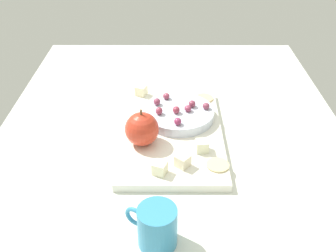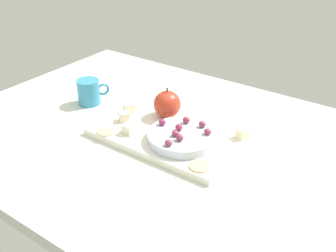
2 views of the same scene
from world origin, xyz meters
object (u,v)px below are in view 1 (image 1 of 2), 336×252
object	(u,v)px
grape_0	(178,121)
apple_whole	(142,129)
grape_3	(176,110)
cheese_cube_3	(160,168)
cheese_cube_1	(141,91)
grape_2	(192,104)
cracker_0	(204,98)
grape_4	(157,102)
grape_5	(188,108)
grape_6	(206,106)
cheese_cube_0	(202,146)
platter	(173,133)
serving_dish	(178,114)
grape_1	(166,96)
cup	(157,226)
cracker_1	(218,165)
grape_7	(159,111)
cheese_cube_2	(183,161)

from	to	relation	value
grape_0	apple_whole	bearing A→B (deg)	117.16
grape_3	cheese_cube_3	bearing A→B (deg)	169.55
cheese_cube_1	grape_0	size ratio (longest dim) A/B	1.38
cheese_cube_1	grape_2	distance (cm)	17.13
cracker_0	grape_4	xyz separation A→B (cm)	(-7.06, 12.66, 3.01)
cheese_cube_3	grape_5	size ratio (longest dim) A/B	1.38
apple_whole	grape_6	bearing A→B (deg)	-53.71
cheese_cube_0	grape_6	world-z (taller)	grape_6
platter	cheese_cube_0	size ratio (longest dim) A/B	14.65
cheese_cube_0	cheese_cube_3	bearing A→B (deg)	129.60
serving_dish	cheese_cube_0	distance (cm)	14.54
cracker_0	grape_1	size ratio (longest dim) A/B	2.55
grape_3	grape_4	world-z (taller)	same
cracker_0	serving_dish	bearing A→B (deg)	143.03
grape_1	grape_3	bearing A→B (deg)	-160.50
grape_1	grape_5	bearing A→B (deg)	-138.81
platter	cheese_cube_0	xyz separation A→B (cm)	(-8.10, -6.34, 2.28)
grape_2	grape_6	size ratio (longest dim) A/B	1.00
grape_1	grape_6	xyz separation A→B (cm)	(-4.99, -9.99, -0.01)
apple_whole	cheese_cube_1	bearing A→B (deg)	4.09
grape_2	cup	xyz separation A→B (cm)	(-38.92, 7.92, -1.21)
cheese_cube_0	cup	size ratio (longest dim) A/B	0.28
grape_6	grape_4	bearing A→B (deg)	80.87
cracker_1	grape_5	size ratio (longest dim) A/B	2.55
serving_dish	grape_4	distance (cm)	6.34
grape_4	cup	xyz separation A→B (cm)	(-39.99, -0.96, -1.20)
cracker_1	grape_0	world-z (taller)	grape_0
cheese_cube_3	cheese_cube_1	bearing A→B (deg)	10.00
grape_1	grape_5	world-z (taller)	same
cheese_cube_1	grape_3	bearing A→B (deg)	-144.45
grape_4	grape_5	world-z (taller)	grape_4
grape_2	grape_7	xyz separation A→B (cm)	(-3.45, 8.25, 0.03)
serving_dish	cracker_0	bearing A→B (deg)	-36.97
cheese_cube_0	cheese_cube_3	xyz separation A→B (cm)	(-7.64, 9.24, 0.00)
apple_whole	platter	bearing A→B (deg)	-53.99
grape_7	cup	distance (cm)	35.49
cheese_cube_0	grape_4	size ratio (longest dim) A/B	1.38
serving_dish	grape_3	distance (cm)	2.60
apple_whole	cheese_cube_1	world-z (taller)	apple_whole
grape_2	cracker_0	bearing A→B (deg)	-24.90
grape_3	grape_5	bearing A→B (deg)	-73.26
apple_whole	cheese_cube_2	world-z (taller)	apple_whole
cheese_cube_1	cup	xyz separation A→B (cm)	(-49.26, -5.60, 0.68)
cracker_1	platter	bearing A→B (deg)	35.06
platter	cup	distance (cm)	32.18
cheese_cube_2	grape_6	world-z (taller)	grape_6
cheese_cube_3	grape_3	xyz separation A→B (cm)	(19.82, -3.66, 1.90)
platter	grape_5	world-z (taller)	grape_5
grape_1	cup	world-z (taller)	cup
cheese_cube_3	grape_2	size ratio (longest dim) A/B	1.38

